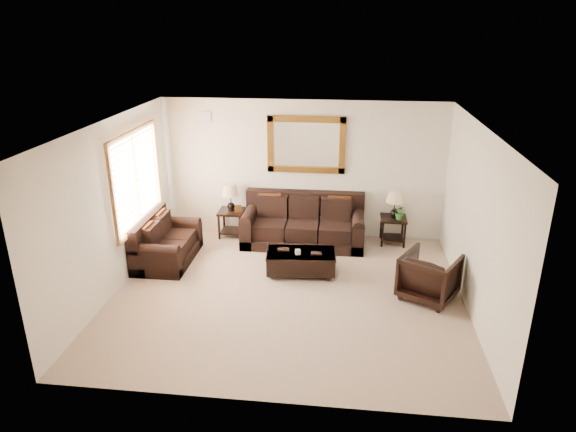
# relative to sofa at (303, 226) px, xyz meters

# --- Properties ---
(room) EXTENTS (5.51, 5.01, 2.71)m
(room) POSITION_rel_sofa_xyz_m (-0.07, -2.04, 1.01)
(room) COLOR gray
(room) RESTS_ON ground
(window) EXTENTS (0.07, 1.96, 1.66)m
(window) POSITION_rel_sofa_xyz_m (-2.77, -1.14, 1.21)
(window) COLOR white
(window) RESTS_ON room
(mirror) EXTENTS (1.50, 0.06, 1.10)m
(mirror) POSITION_rel_sofa_xyz_m (-0.00, 0.42, 1.51)
(mirror) COLOR #4D320F
(mirror) RESTS_ON room
(air_vent) EXTENTS (0.25, 0.02, 0.18)m
(air_vent) POSITION_rel_sofa_xyz_m (-1.97, 0.44, 2.01)
(air_vent) COLOR #999999
(air_vent) RESTS_ON room
(sofa) EXTENTS (2.32, 1.00, 0.95)m
(sofa) POSITION_rel_sofa_xyz_m (0.00, 0.00, 0.00)
(sofa) COLOR black
(sofa) RESTS_ON room
(loveseat) EXTENTS (0.89, 1.49, 0.84)m
(loveseat) POSITION_rel_sofa_xyz_m (-2.41, -1.09, -0.04)
(loveseat) COLOR black
(loveseat) RESTS_ON room
(end_table_left) EXTENTS (0.50, 0.50, 1.09)m
(end_table_left) POSITION_rel_sofa_xyz_m (-1.46, 0.17, 0.37)
(end_table_left) COLOR black
(end_table_left) RESTS_ON room
(end_table_right) EXTENTS (0.49, 0.49, 1.08)m
(end_table_right) POSITION_rel_sofa_xyz_m (1.73, 0.17, 0.36)
(end_table_right) COLOR black
(end_table_right) RESTS_ON room
(coffee_table) EXTENTS (1.22, 0.73, 0.50)m
(coffee_table) POSITION_rel_sofa_xyz_m (0.07, -1.32, -0.10)
(coffee_table) COLOR black
(coffee_table) RESTS_ON room
(armchair) EXTENTS (1.05, 1.03, 0.81)m
(armchair) POSITION_rel_sofa_xyz_m (2.13, -1.91, 0.06)
(armchair) COLOR black
(armchair) RESTS_ON floor
(potted_plant) EXTENTS (0.36, 0.37, 0.23)m
(potted_plant) POSITION_rel_sofa_xyz_m (1.83, 0.08, 0.30)
(potted_plant) COLOR #255B1F
(potted_plant) RESTS_ON end_table_right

